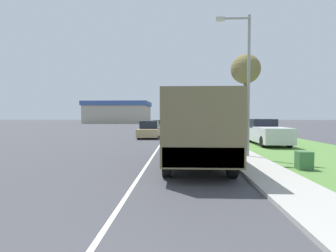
# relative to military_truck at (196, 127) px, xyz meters

# --- Properties ---
(ground_plane) EXTENTS (180.00, 180.00, 0.00)m
(ground_plane) POSITION_rel_military_truck_xyz_m (-2.07, 29.85, -1.63)
(ground_plane) COLOR #424247
(lane_centre_stripe) EXTENTS (0.12, 120.00, 0.00)m
(lane_centre_stripe) POSITION_rel_military_truck_xyz_m (-2.07, 29.85, -1.63)
(lane_centre_stripe) COLOR silver
(lane_centre_stripe) RESTS_ON ground
(sidewalk_right) EXTENTS (1.80, 120.00, 0.12)m
(sidewalk_right) POSITION_rel_military_truck_xyz_m (2.43, 29.85, -1.57)
(sidewalk_right) COLOR #ADAAA3
(sidewalk_right) RESTS_ON ground
(grass_strip_right) EXTENTS (7.00, 120.00, 0.02)m
(grass_strip_right) POSITION_rel_military_truck_xyz_m (6.83, 29.85, -1.62)
(grass_strip_right) COLOR #56843D
(grass_strip_right) RESTS_ON ground
(military_truck) EXTENTS (2.51, 7.36, 2.96)m
(military_truck) POSITION_rel_military_truck_xyz_m (0.00, 0.00, 0.00)
(military_truck) COLOR #474C38
(military_truck) RESTS_ON ground
(car_nearest_ahead) EXTENTS (1.86, 4.49, 1.61)m
(car_nearest_ahead) POSITION_rel_military_truck_xyz_m (-3.54, 13.67, -0.91)
(car_nearest_ahead) COLOR tan
(car_nearest_ahead) RESTS_ON ground
(car_second_ahead) EXTENTS (1.73, 4.62, 1.43)m
(car_second_ahead) POSITION_rel_military_truck_xyz_m (-3.89, 29.00, -0.98)
(car_second_ahead) COLOR tan
(car_second_ahead) RESTS_ON ground
(car_third_ahead) EXTENTS (1.74, 4.00, 1.53)m
(car_third_ahead) POSITION_rel_military_truck_xyz_m (-3.82, 42.53, -0.94)
(car_third_ahead) COLOR tan
(car_third_ahead) RESTS_ON ground
(car_fourth_ahead) EXTENTS (1.92, 4.63, 1.61)m
(car_fourth_ahead) POSITION_rel_military_truck_xyz_m (-0.37, 58.50, -0.91)
(car_fourth_ahead) COLOR #336B3D
(car_fourth_ahead) RESTS_ON ground
(car_farthest_ahead) EXTENTS (1.78, 4.28, 1.35)m
(car_farthest_ahead) POSITION_rel_military_truck_xyz_m (-3.72, 67.49, -1.01)
(car_farthest_ahead) COLOR #336B3D
(car_farthest_ahead) RESTS_ON ground
(pickup_truck) EXTENTS (1.94, 5.02, 1.83)m
(pickup_truck) POSITION_rel_military_truck_xyz_m (5.65, 8.14, -0.75)
(pickup_truck) COLOR silver
(pickup_truck) RESTS_ON grass_strip_right
(lamp_post) EXTENTS (1.69, 0.24, 6.85)m
(lamp_post) POSITION_rel_military_truck_xyz_m (2.47, 1.87, 2.58)
(lamp_post) COLOR gray
(lamp_post) RESTS_ON sidewalk_right
(tree_mid_right) EXTENTS (2.57, 2.57, 7.46)m
(tree_mid_right) POSITION_rel_military_truck_xyz_m (5.11, 12.28, 4.47)
(tree_mid_right) COLOR brown
(tree_mid_right) RESTS_ON grass_strip_right
(utility_box) EXTENTS (0.55, 0.45, 0.70)m
(utility_box) POSITION_rel_military_truck_xyz_m (4.13, -0.84, -1.26)
(utility_box) COLOR #3D7042
(utility_box) RESTS_ON grass_strip_right
(building_distant) EXTENTS (18.14, 13.81, 6.17)m
(building_distant) POSITION_rel_military_truck_xyz_m (-18.55, 65.29, 1.50)
(building_distant) COLOR #B2A893
(building_distant) RESTS_ON ground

